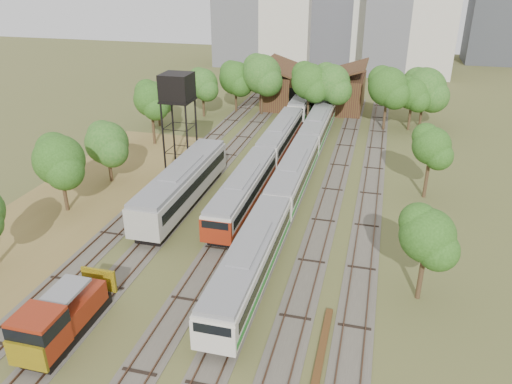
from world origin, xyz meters
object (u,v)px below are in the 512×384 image
(shunter_locomotive, at_px, (58,321))
(water_tower, at_px, (177,90))
(railcar_red_set, at_px, (265,160))
(railcar_green_set, at_px, (294,175))

(shunter_locomotive, height_order, water_tower, water_tower)
(railcar_red_set, distance_m, shunter_locomotive, 30.67)
(shunter_locomotive, relative_size, water_tower, 0.71)
(railcar_red_set, relative_size, shunter_locomotive, 4.27)
(railcar_red_set, distance_m, water_tower, 12.27)
(water_tower, bearing_deg, railcar_green_set, -7.59)
(shunter_locomotive, bearing_deg, water_tower, 96.71)
(railcar_green_set, distance_m, water_tower, 15.52)
(railcar_green_set, bearing_deg, shunter_locomotive, -110.60)
(railcar_red_set, relative_size, water_tower, 3.04)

